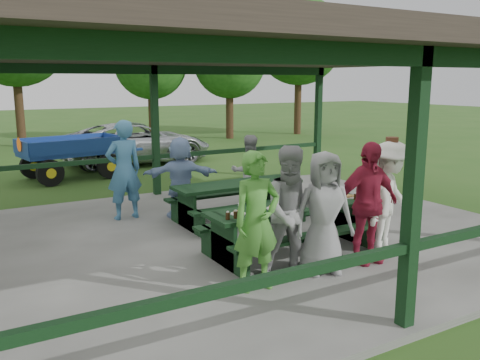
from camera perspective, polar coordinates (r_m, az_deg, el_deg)
ground at (r=8.96m, az=-0.48°, el=-6.85°), size 90.00×90.00×0.00m
concrete_slab at (r=8.94m, az=-0.48°, el=-6.54°), size 10.00×8.00×0.10m
pavilion_structure at (r=8.53m, az=-0.51°, el=13.85°), size 10.60×8.60×3.24m
picnic_table_near at (r=7.99m, az=5.82°, el=-4.80°), size 2.77×1.39×0.75m
picnic_table_far at (r=9.71m, az=-0.22°, el=-1.91°), size 2.50×1.39×0.75m
table_setting at (r=7.88m, az=5.19°, el=-2.72°), size 2.54×0.45×0.10m
contestant_green at (r=6.47m, az=1.87°, el=-4.67°), size 0.67×0.45×1.81m
contestant_grey_left at (r=6.91m, az=5.99°, el=-3.66°), size 1.06×0.94×1.82m
contestant_grey_mid at (r=7.14m, az=9.39°, el=-3.66°), size 0.97×0.78×1.72m
contestant_red at (r=7.66m, az=14.10°, el=-2.50°), size 1.09×0.53×1.81m
contestant_white_fedora at (r=8.15m, az=16.36°, el=-1.91°), size 1.29×0.97×1.82m
spectator_lblue at (r=10.03m, az=-6.68°, el=0.34°), size 1.55×0.99×1.60m
spectator_blue at (r=10.05m, az=-12.91°, el=1.12°), size 0.73×0.50×1.93m
spectator_grey at (r=10.74m, az=0.98°, el=1.00°), size 0.91×0.81×1.55m
pickup_truck at (r=17.47m, az=-11.49°, el=4.10°), size 4.98×2.33×1.38m
farm_trailer at (r=15.20m, az=-18.44°, el=2.50°), size 3.68×1.95×1.27m
tree_left at (r=23.33m, az=-24.13°, el=14.89°), size 4.41×4.41×6.89m
tree_mid at (r=24.20m, az=-10.00°, el=12.80°), size 3.34×3.34×5.22m
tree_right at (r=24.49m, az=-1.19°, el=13.03°), size 3.38×3.38×5.28m
tree_far_right at (r=26.76m, az=6.66°, el=15.22°), size 4.44×4.44×6.93m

